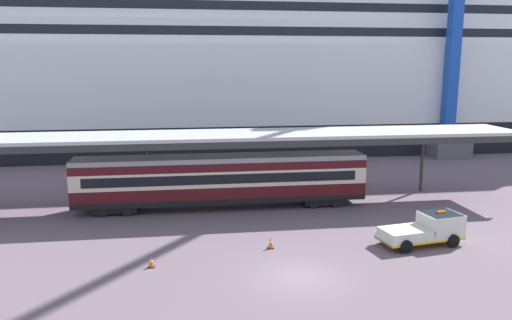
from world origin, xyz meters
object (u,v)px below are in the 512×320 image
traffic_cone_near (271,243)px  dockside_crane (462,15)px  service_truck (428,228)px  cruise_ship (133,38)px  train_carriage (222,179)px  traffic_cone_mid (151,262)px

traffic_cone_near → dockside_crane: size_ratio=0.01×
service_truck → traffic_cone_near: size_ratio=7.86×
cruise_ship → dockside_crane: bearing=-19.1°
train_carriage → traffic_cone_mid: train_carriage is taller
cruise_ship → service_truck: cruise_ship is taller
traffic_cone_mid → traffic_cone_near: bearing=15.3°
cruise_ship → train_carriage: 34.89m
service_truck → dockside_crane: bearing=58.5°
cruise_ship → traffic_cone_near: cruise_ship is taller
cruise_ship → traffic_cone_mid: 44.87m
train_carriage → traffic_cone_mid: bearing=-113.3°
train_carriage → service_truck: train_carriage is taller
cruise_ship → traffic_cone_near: size_ratio=255.00×
train_carriage → traffic_cone_near: bearing=-75.8°
cruise_ship → train_carriage: size_ratio=8.03×
train_carriage → traffic_cone_mid: (-4.71, -10.94, -2.00)m
dockside_crane → service_truck: bearing=-121.5°
traffic_cone_near → dockside_crane: (26.83, 27.27, 16.19)m
service_truck → dockside_crane: (17.07, 27.83, 15.55)m
dockside_crane → cruise_ship: bearing=160.9°
traffic_cone_near → traffic_cone_mid: 7.24m
cruise_ship → traffic_cone_near: bearing=-74.2°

